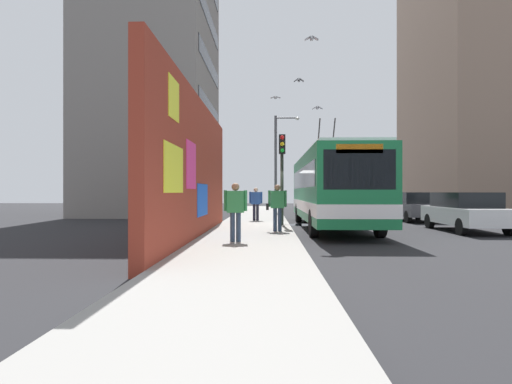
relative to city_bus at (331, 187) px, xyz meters
name	(u,v)px	position (x,y,z in m)	size (l,w,h in m)	color
ground_plane	(289,228)	(0.33, 1.80, -1.82)	(80.00, 80.00, 0.00)	#232326
sidewalk_slab	(254,226)	(0.33, 3.40, -1.74)	(48.00, 3.20, 0.15)	gray
graffiti_wall	(197,169)	(-4.35, 5.15, 0.54)	(12.69, 0.32, 4.71)	maroon
building_far_left	(155,71)	(11.51, 11.00, 8.57)	(10.96, 8.01, 20.77)	gray
building_far_right	(476,86)	(18.04, -15.20, 8.94)	(13.76, 9.37, 21.52)	gray
city_bus	(331,187)	(0.00, 0.00, 0.00)	(11.38, 2.59, 5.05)	#19723F
parked_car_white	(465,211)	(-1.28, -5.20, -0.98)	(4.56, 1.94, 1.58)	white
parked_car_dark_gray	(413,206)	(4.70, -5.20, -0.99)	(4.33, 1.76, 1.58)	#38383D
parked_car_black	(381,203)	(11.07, -5.20, -0.99)	(4.18, 1.75, 1.58)	black
parked_car_navy	(363,201)	(16.90, -5.20, -0.98)	(4.48, 1.91, 1.58)	navy
pedestrian_near_wall	(235,207)	(-6.17, 3.70, -0.66)	(0.23, 0.68, 1.71)	#2D3F59
pedestrian_at_curb	(277,204)	(-2.92, 2.42, -0.65)	(0.23, 0.76, 1.72)	#2D3F59
pedestrian_midblock	(256,201)	(2.77, 3.38, -0.69)	(0.22, 0.67, 1.67)	#1E1E2D
traffic_light	(282,164)	(-0.22, 2.15, 1.01)	(0.49, 0.28, 3.96)	#2D382D
street_lamp	(278,157)	(10.13, 2.06, 2.16)	(0.44, 1.71, 6.68)	#4C4C51
flying_pigeons	(299,69)	(1.72, 1.26, 5.70)	(6.97, 2.76, 3.85)	#47474C
curbside_puddle	(300,225)	(1.93, 1.20, -1.82)	(1.53, 1.53, 0.00)	black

